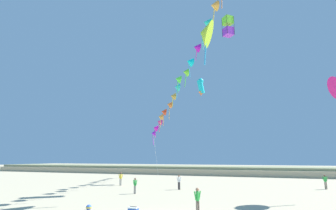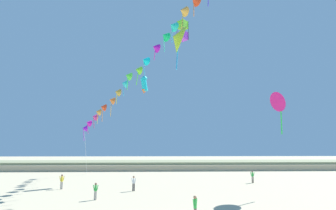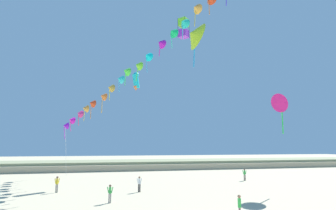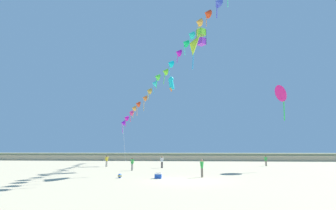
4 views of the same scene
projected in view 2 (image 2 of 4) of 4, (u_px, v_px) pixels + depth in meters
The scene contains 11 objects.
dune_ridge at pixel (163, 165), 56.64m from camera, with size 120.00×12.49×1.64m.
person_near_left at pixel (62, 181), 29.34m from camera, with size 0.51×0.39×1.62m.
person_near_right at pixel (134, 182), 28.14m from camera, with size 0.55×0.21×1.57m.
person_mid_center at pixel (96, 190), 23.43m from camera, with size 0.52×0.20×1.48m.
person_far_left at pixel (252, 176), 34.47m from camera, with size 0.52×0.33×1.57m.
person_far_right at pixel (195, 206), 16.73m from camera, with size 0.39×0.49×1.57m.
kite_banner_string at pixel (141, 63), 32.74m from camera, with size 21.39×28.71×22.80m.
large_kite_low_lead at pixel (280, 101), 27.92m from camera, with size 1.89×2.46×4.70m.
large_kite_mid_trail at pixel (183, 31), 34.22m from camera, with size 1.54×1.54×2.54m.
large_kite_high_solo at pixel (144, 84), 40.09m from camera, with size 1.44×1.31×2.80m.
large_kite_outer_drift at pixel (177, 38), 25.50m from camera, with size 1.99×2.88×4.65m.
Camera 2 is at (-1.12, -14.67, 4.66)m, focal length 28.00 mm.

